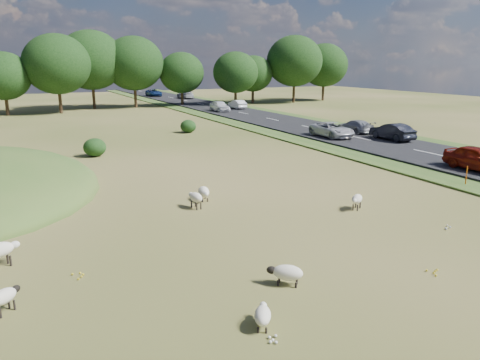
% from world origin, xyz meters
% --- Properties ---
extents(ground, '(160.00, 160.00, 0.00)m').
position_xyz_m(ground, '(0.00, 20.00, 0.00)').
color(ground, '#3A4D18').
rests_on(ground, ground).
extents(road, '(8.00, 150.00, 0.25)m').
position_xyz_m(road, '(20.00, 30.00, 0.12)').
color(road, black).
rests_on(road, ground).
extents(treeline, '(96.28, 14.66, 11.70)m').
position_xyz_m(treeline, '(-1.06, 55.44, 6.57)').
color(treeline, black).
rests_on(treeline, ground).
extents(shrubs, '(21.03, 11.96, 1.39)m').
position_xyz_m(shrubs, '(-2.36, 24.89, 0.67)').
color(shrubs, black).
rests_on(shrubs, ground).
extents(marker_post, '(0.06, 0.06, 1.20)m').
position_xyz_m(marker_post, '(14.80, 0.54, 0.60)').
color(marker_post, '#D8590C').
rests_on(marker_post, ground).
extents(sheep_0, '(1.31, 0.89, 0.91)m').
position_xyz_m(sheep_0, '(-9.22, 0.01, 0.63)').
color(sheep_0, beige).
rests_on(sheep_0, ground).
extents(sheep_1, '(0.61, 1.13, 0.79)m').
position_xyz_m(sheep_1, '(-0.69, 3.42, 0.55)').
color(sheep_1, beige).
rests_on(sheep_1, ground).
extents(sheep_2, '(0.96, 0.92, 0.73)m').
position_xyz_m(sheep_2, '(-9.08, -3.47, 0.51)').
color(sheep_2, beige).
rests_on(sheep_2, ground).
extents(sheep_3, '(0.81, 1.04, 0.59)m').
position_xyz_m(sheep_3, '(-2.84, -7.35, 0.37)').
color(sheep_3, beige).
rests_on(sheep_3, ground).
extents(sheep_4, '(1.16, 1.04, 0.69)m').
position_xyz_m(sheep_4, '(-0.97, -5.51, 0.43)').
color(sheep_4, beige).
rests_on(sheep_4, ground).
extents(sheep_5, '(1.03, 0.87, 0.75)m').
position_xyz_m(sheep_5, '(6.26, -0.19, 0.52)').
color(sheep_5, beige).
rests_on(sheep_5, ground).
extents(sheep_6, '(0.73, 1.31, 0.73)m').
position_xyz_m(sheep_6, '(0.14, 4.46, 0.46)').
color(sheep_6, beige).
rests_on(sheep_6, ground).
extents(car_0, '(1.55, 4.43, 1.46)m').
position_xyz_m(car_0, '(21.90, 14.00, 0.98)').
color(car_0, black).
rests_on(car_0, road).
extents(car_1, '(2.07, 5.09, 1.48)m').
position_xyz_m(car_1, '(21.90, 68.84, 0.99)').
color(car_1, silver).
rests_on(car_1, road).
extents(car_2, '(1.37, 3.92, 1.29)m').
position_xyz_m(car_2, '(21.90, 45.84, 0.90)').
color(car_2, white).
rests_on(car_2, road).
extents(car_3, '(1.73, 4.30, 1.47)m').
position_xyz_m(car_3, '(18.10, 43.65, 0.98)').
color(car_3, white).
rests_on(car_3, road).
extents(car_4, '(1.81, 4.49, 1.53)m').
position_xyz_m(car_4, '(18.10, 2.35, 1.02)').
color(car_4, maroon).
rests_on(car_4, road).
extents(car_5, '(2.24, 4.86, 1.35)m').
position_xyz_m(car_5, '(18.10, 17.69, 0.93)').
color(car_5, silver).
rests_on(car_5, road).
extents(car_6, '(1.73, 4.25, 1.23)m').
position_xyz_m(car_6, '(21.90, 19.00, 0.87)').
color(car_6, '#93959A').
rests_on(car_6, road).
extents(car_7, '(2.36, 5.13, 1.42)m').
position_xyz_m(car_7, '(18.10, 77.18, 0.96)').
color(car_7, navy).
rests_on(car_7, road).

